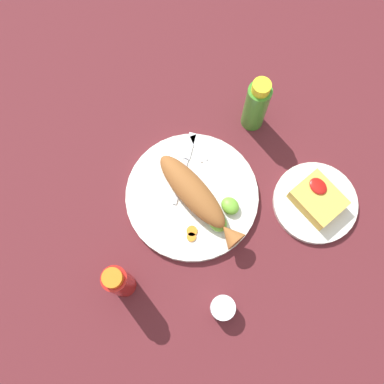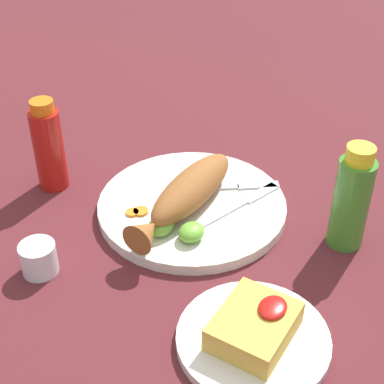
% 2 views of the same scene
% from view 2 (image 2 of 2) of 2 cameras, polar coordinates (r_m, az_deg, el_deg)
% --- Properties ---
extents(ground_plane, '(4.00, 4.00, 0.00)m').
position_cam_2_polar(ground_plane, '(0.97, 0.00, -1.83)').
color(ground_plane, '#561E23').
extents(main_plate, '(0.31, 0.31, 0.02)m').
position_cam_2_polar(main_plate, '(0.96, 0.00, -1.40)').
color(main_plate, silver).
rests_on(main_plate, ground_plane).
extents(fried_fish, '(0.26, 0.06, 0.06)m').
position_cam_2_polar(fried_fish, '(0.93, -0.55, -0.13)').
color(fried_fish, '#935628').
rests_on(fried_fish, main_plate).
extents(fork_near, '(0.12, 0.16, 0.00)m').
position_cam_2_polar(fork_near, '(0.99, 3.91, 0.53)').
color(fork_near, silver).
rests_on(fork_near, main_plate).
extents(fork_far, '(0.18, 0.07, 0.00)m').
position_cam_2_polar(fork_far, '(0.95, 4.84, -1.13)').
color(fork_far, silver).
rests_on(fork_far, main_plate).
extents(carrot_slice_near, '(0.02, 0.02, 0.00)m').
position_cam_2_polar(carrot_slice_near, '(0.94, -4.99, -1.88)').
color(carrot_slice_near, orange).
rests_on(carrot_slice_near, main_plate).
extents(carrot_slice_mid, '(0.02, 0.02, 0.00)m').
position_cam_2_polar(carrot_slice_mid, '(0.94, -5.82, -1.99)').
color(carrot_slice_mid, orange).
rests_on(carrot_slice_mid, main_plate).
extents(lime_wedge_main, '(0.04, 0.04, 0.02)m').
position_cam_2_polar(lime_wedge_main, '(0.89, -2.80, -3.42)').
color(lime_wedge_main, '#6BB233').
rests_on(lime_wedge_main, main_plate).
extents(lime_wedge_side, '(0.04, 0.04, 0.02)m').
position_cam_2_polar(lime_wedge_side, '(0.88, -0.06, -3.91)').
color(lime_wedge_side, '#6BB233').
rests_on(lime_wedge_side, main_plate).
extents(hot_sauce_bottle_red, '(0.05, 0.05, 0.16)m').
position_cam_2_polar(hot_sauce_bottle_red, '(1.01, -13.74, 4.27)').
color(hot_sauce_bottle_red, '#B21914').
rests_on(hot_sauce_bottle_red, ground_plane).
extents(hot_sauce_bottle_green, '(0.05, 0.05, 0.17)m').
position_cam_2_polar(hot_sauce_bottle_green, '(0.89, 15.21, -0.71)').
color(hot_sauce_bottle_green, '#3D8428').
rests_on(hot_sauce_bottle_green, ground_plane).
extents(salt_cup, '(0.05, 0.05, 0.05)m').
position_cam_2_polar(salt_cup, '(0.87, -14.61, -6.40)').
color(salt_cup, silver).
rests_on(salt_cup, ground_plane).
extents(side_plate_fries, '(0.19, 0.19, 0.01)m').
position_cam_2_polar(side_plate_fries, '(0.77, 5.93, -14.05)').
color(side_plate_fries, silver).
rests_on(side_plate_fries, ground_plane).
extents(fries_pile, '(0.11, 0.09, 0.04)m').
position_cam_2_polar(fries_pile, '(0.75, 6.11, -12.75)').
color(fries_pile, gold).
rests_on(fries_pile, side_plate_fries).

